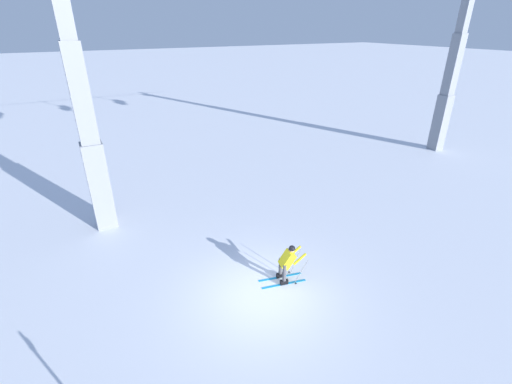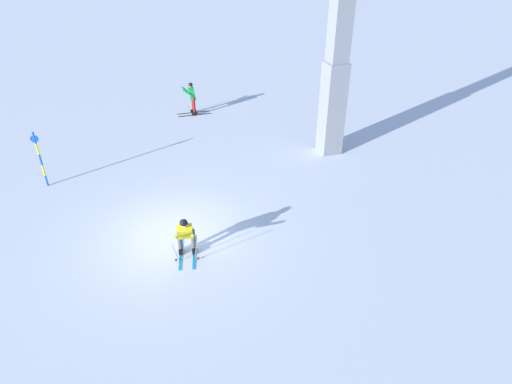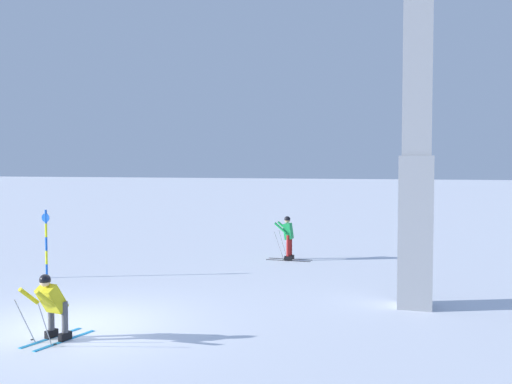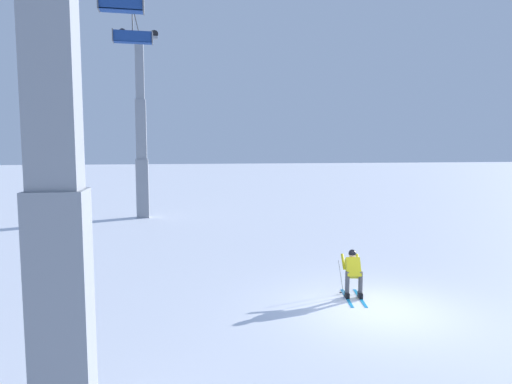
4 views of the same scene
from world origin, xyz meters
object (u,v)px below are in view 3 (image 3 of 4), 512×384
(skier_carving_main, at_px, (51,303))
(skier_distant_uphill, at_px, (288,235))
(lift_tower_near, at_px, (417,111))
(trail_marker_pole, at_px, (46,241))

(skier_carving_main, height_order, skier_distant_uphill, skier_distant_uphill)
(skier_carving_main, relative_size, lift_tower_near, 0.14)
(lift_tower_near, height_order, trail_marker_pole, lift_tower_near)
(skier_carving_main, xyz_separation_m, lift_tower_near, (-5.03, 7.08, 4.15))
(trail_marker_pole, relative_size, skier_distant_uphill, 1.28)
(skier_carving_main, xyz_separation_m, trail_marker_pole, (-5.69, -4.25, 0.36))
(skier_carving_main, height_order, trail_marker_pole, trail_marker_pole)
(trail_marker_pole, bearing_deg, skier_carving_main, 36.74)
(skier_carving_main, distance_m, skier_distant_uphill, 11.42)
(lift_tower_near, bearing_deg, skier_distant_uphill, -142.56)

